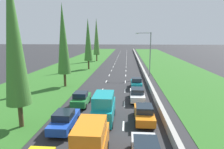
{
  "coord_description": "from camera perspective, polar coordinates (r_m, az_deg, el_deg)",
  "views": [
    {
      "loc": [
        2.01,
        -1.92,
        8.09
      ],
      "look_at": [
        -0.66,
        32.5,
        1.43
      ],
      "focal_mm": 31.45,
      "sensor_mm": 36.0,
      "label": 1
    }
  ],
  "objects": [
    {
      "name": "grass_verge_left",
      "position": [
        64.14,
        -8.83,
        3.56
      ],
      "size": [
        14.0,
        140.0,
        0.04
      ],
      "primitive_type": "cube",
      "color": "#2D6623",
      "rests_on": "ground"
    },
    {
      "name": "median_barrier",
      "position": [
        62.5,
        7.81,
        3.77
      ],
      "size": [
        0.44,
        120.0,
        0.85
      ],
      "primitive_type": "cube",
      "color": "#9E9B93",
      "rests_on": "ground"
    },
    {
      "name": "orange_sedan_right_lane",
      "position": [
        19.56,
        9.28,
        -11.07
      ],
      "size": [
        1.82,
        4.5,
        1.64
      ],
      "color": "orange",
      "rests_on": "ground"
    },
    {
      "name": "poplar_tree_nearest",
      "position": [
        18.63,
        -26.74,
        9.93
      ],
      "size": [
        2.15,
        2.15,
        14.17
      ],
      "color": "#4C3823",
      "rests_on": "ground"
    },
    {
      "name": "white_sedan_right_lane",
      "position": [
        25.5,
        7.3,
        -5.75
      ],
      "size": [
        1.82,
        4.5,
        1.64
      ],
      "color": "white",
      "rests_on": "ground"
    },
    {
      "name": "grass_verge_right",
      "position": [
        63.65,
        15.6,
        3.23
      ],
      "size": [
        14.0,
        140.0,
        0.04
      ],
      "primitive_type": "cube",
      "color": "#2D6623",
      "rests_on": "ground"
    },
    {
      "name": "poplar_tree_fourth",
      "position": [
        66.0,
        -4.54,
        10.91
      ],
      "size": [
        2.15,
        2.15,
        14.15
      ],
      "color": "#4C3823",
      "rests_on": "ground"
    },
    {
      "name": "poplar_tree_second",
      "position": [
        32.46,
        -14.03,
        9.93
      ],
      "size": [
        2.13,
        2.13,
        13.32
      ],
      "color": "#4C3823",
      "rests_on": "ground"
    },
    {
      "name": "teal_van_centre_lane",
      "position": [
        19.11,
        -2.37,
        -9.59
      ],
      "size": [
        1.96,
        4.9,
        2.82
      ],
      "color": "teal",
      "rests_on": "ground"
    },
    {
      "name": "teal_hatchback_right_lane",
      "position": [
        31.53,
        7.08,
        -2.47
      ],
      "size": [
        1.74,
        3.9,
        1.72
      ],
      "color": "teal",
      "rests_on": "ground"
    },
    {
      "name": "lane_markings",
      "position": [
        62.48,
        2.56,
        3.47
      ],
      "size": [
        3.64,
        116.0,
        0.01
      ],
      "color": "white",
      "rests_on": "ground"
    },
    {
      "name": "poplar_tree_third",
      "position": [
        49.51,
        -6.96,
        9.99
      ],
      "size": [
        2.12,
        2.12,
        12.62
      ],
      "color": "#4C3823",
      "rests_on": "ground"
    },
    {
      "name": "street_light_mast",
      "position": [
        41.34,
        10.59,
        6.77
      ],
      "size": [
        3.2,
        0.28,
        9.0
      ],
      "color": "gray",
      "rests_on": "ground"
    },
    {
      "name": "green_hatchback_left_lane",
      "position": [
        23.75,
        -8.97,
        -7.0
      ],
      "size": [
        1.74,
        3.9,
        1.72
      ],
      "color": "#237A33",
      "rests_on": "ground"
    },
    {
      "name": "ground_plane",
      "position": [
        62.48,
        2.56,
        3.46
      ],
      "size": [
        300.0,
        300.0,
        0.0
      ],
      "primitive_type": "plane",
      "color": "#28282B",
      "rests_on": "ground"
    },
    {
      "name": "orange_van_centre_lane",
      "position": [
        13.35,
        -6.18,
        -19.23
      ],
      "size": [
        1.96,
        4.9,
        2.82
      ],
      "color": "orange",
      "rests_on": "ground"
    },
    {
      "name": "blue_sedan_left_lane",
      "position": [
        18.37,
        -13.67,
        -12.74
      ],
      "size": [
        1.82,
        4.5,
        1.64
      ],
      "color": "#1E47B7",
      "rests_on": "ground"
    }
  ]
}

